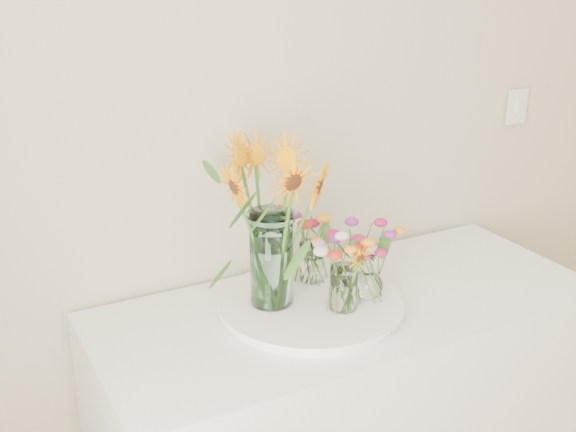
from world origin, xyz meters
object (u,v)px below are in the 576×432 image
(tray, at_px, (311,306))
(small_vase_b, at_px, (368,276))
(small_vase_a, at_px, (344,288))
(small_vase_c, at_px, (311,262))
(mason_jar, at_px, (271,259))

(tray, relative_size, small_vase_b, 3.82)
(small_vase_a, distance_m, small_vase_c, 0.19)
(tray, relative_size, small_vase_a, 3.82)
(mason_jar, xyz_separation_m, small_vase_a, (0.15, -0.12, -0.07))
(small_vase_b, bearing_deg, small_vase_c, 119.90)
(small_vase_b, bearing_deg, mason_jar, 161.70)
(mason_jar, relative_size, small_vase_c, 2.20)
(tray, distance_m, mason_jar, 0.18)
(tray, height_order, mason_jar, mason_jar)
(tray, xyz_separation_m, small_vase_a, (0.05, -0.08, 0.07))
(mason_jar, height_order, small_vase_a, mason_jar)
(small_vase_b, bearing_deg, small_vase_a, -161.20)
(tray, distance_m, small_vase_b, 0.17)
(small_vase_a, height_order, small_vase_b, same)
(small_vase_c, bearing_deg, mason_jar, -156.35)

